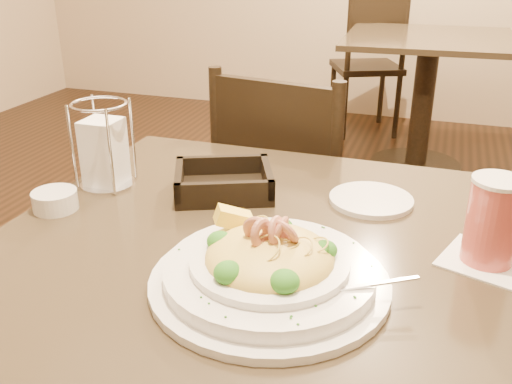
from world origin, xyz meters
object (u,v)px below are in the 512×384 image
(pasta_bowl, at_px, (269,267))
(bread_basket, at_px, (224,184))
(drink_glass, at_px, (492,222))
(main_table, at_px, (253,348))
(background_table, at_px, (425,80))
(butter_ramekin, at_px, (55,200))
(dining_chair_near, at_px, (291,206))
(napkin_caddy, at_px, (104,150))
(side_plate, at_px, (371,200))
(dining_chair_far, at_px, (369,62))

(pasta_bowl, distance_m, bread_basket, 0.36)
(drink_glass, bearing_deg, main_table, -173.41)
(background_table, bearing_deg, pasta_bowl, -92.36)
(butter_ramekin, bearing_deg, drink_glass, 4.03)
(dining_chair_near, height_order, bread_basket, dining_chair_near)
(dining_chair_near, height_order, napkin_caddy, napkin_caddy)
(main_table, relative_size, drink_glass, 5.48)
(pasta_bowl, height_order, bread_basket, pasta_bowl)
(side_plate, bearing_deg, pasta_bowl, -106.50)
(dining_chair_far, xyz_separation_m, butter_ramekin, (-0.19, -3.05, 0.29))
(background_table, distance_m, napkin_caddy, 2.43)
(dining_chair_near, bearing_deg, butter_ramekin, 77.93)
(dining_chair_far, xyz_separation_m, bread_basket, (0.09, -2.87, 0.29))
(main_table, distance_m, side_plate, 0.37)
(main_table, bearing_deg, side_plate, 50.78)
(main_table, height_order, dining_chair_near, dining_chair_near)
(pasta_bowl, distance_m, side_plate, 0.37)
(background_table, xyz_separation_m, dining_chair_near, (-0.29, -1.78, -0.03))
(main_table, height_order, background_table, same)
(background_table, relative_size, side_plate, 5.64)
(napkin_caddy, bearing_deg, background_table, 76.83)
(bread_basket, xyz_separation_m, butter_ramekin, (-0.28, -0.18, -0.00))
(napkin_caddy, height_order, side_plate, napkin_caddy)
(drink_glass, bearing_deg, background_table, 94.84)
(side_plate, bearing_deg, bread_basket, -170.25)
(background_table, height_order, dining_chair_far, dining_chair_far)
(main_table, distance_m, dining_chair_near, 0.70)
(dining_chair_near, distance_m, bread_basket, 0.60)
(bread_basket, height_order, side_plate, bread_basket)
(background_table, distance_m, butter_ramekin, 2.57)
(main_table, relative_size, dining_chair_near, 0.97)
(main_table, height_order, napkin_caddy, napkin_caddy)
(background_table, bearing_deg, side_plate, -90.09)
(side_plate, bearing_deg, dining_chair_near, 121.05)
(dining_chair_near, xyz_separation_m, bread_basket, (-0.01, -0.53, 0.29))
(background_table, height_order, butter_ramekin, butter_ramekin)
(drink_glass, bearing_deg, butter_ramekin, -175.97)
(main_table, xyz_separation_m, pasta_bowl, (0.07, -0.13, 0.28))
(napkin_caddy, distance_m, butter_ramekin, 0.15)
(main_table, xyz_separation_m, dining_chair_far, (-0.21, 3.04, -0.03))
(dining_chair_near, distance_m, drink_glass, 0.89)
(background_table, xyz_separation_m, pasta_bowl, (-0.11, -2.61, 0.28))
(dining_chair_far, distance_m, side_plate, 2.86)
(background_table, xyz_separation_m, napkin_caddy, (-0.55, -2.35, 0.32))
(dining_chair_far, bearing_deg, napkin_caddy, 62.87)
(drink_glass, distance_m, napkin_caddy, 0.76)
(dining_chair_far, distance_m, bread_basket, 2.89)
(main_table, bearing_deg, bread_basket, 125.72)
(napkin_caddy, bearing_deg, side_plate, 9.46)
(pasta_bowl, bearing_deg, dining_chair_far, 95.16)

